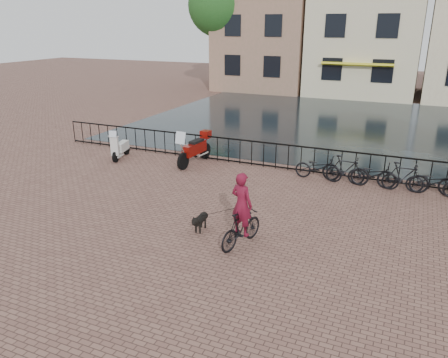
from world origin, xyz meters
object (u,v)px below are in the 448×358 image
at_px(motorcycle, 194,145).
at_px(scooter, 120,143).
at_px(cyclist, 242,214).
at_px(dog, 201,221).

relative_size(motorcycle, scooter, 1.46).
bearing_deg(cyclist, dog, 0.79).
distance_m(cyclist, motorcycle, 7.07).
xyz_separation_m(motorcycle, scooter, (-3.19, -0.55, -0.10)).
bearing_deg(dog, scooter, 139.61).
height_order(cyclist, motorcycle, cyclist).
distance_m(motorcycle, scooter, 3.24).
relative_size(dog, scooter, 0.53).
relative_size(cyclist, motorcycle, 1.04).
xyz_separation_m(cyclist, scooter, (-7.45, 5.09, -0.19)).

